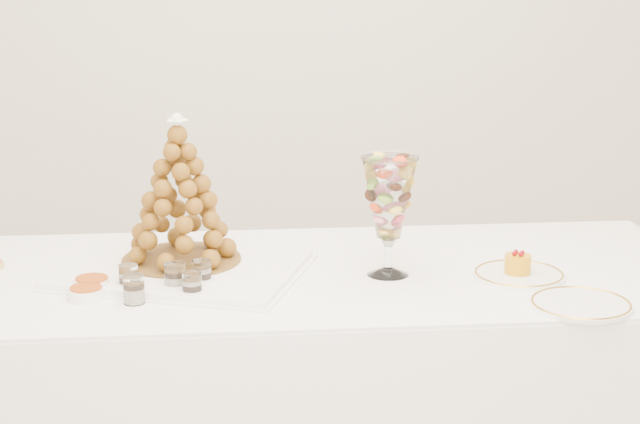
{
  "coord_description": "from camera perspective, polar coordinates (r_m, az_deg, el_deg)",
  "views": [
    {
      "loc": [
        -0.14,
        -2.52,
        1.72
      ],
      "look_at": [
        0.03,
        0.22,
        1.0
      ],
      "focal_mm": 60.0,
      "sensor_mm": 36.0,
      "label": 1
    }
  ],
  "objects": [
    {
      "name": "buffet_table",
      "position": [
        3.05,
        -0.91,
        -10.59
      ],
      "size": [
        2.19,
        0.93,
        0.82
      ],
      "rotation": [
        0.0,
        0.0,
        0.03
      ],
      "color": "white",
      "rests_on": "ground"
    },
    {
      "name": "lace_tray",
      "position": [
        2.9,
        -7.43,
        -3.09
      ],
      "size": [
        0.73,
        0.63,
        0.02
      ],
      "primitive_type": "cube",
      "rotation": [
        0.0,
        0.0,
        -0.31
      ],
      "color": "white",
      "rests_on": "buffet_table"
    },
    {
      "name": "macaron_vase",
      "position": [
        2.82,
        3.71,
        0.69
      ],
      "size": [
        0.15,
        0.15,
        0.32
      ],
      "color": "white",
      "rests_on": "buffet_table"
    },
    {
      "name": "cake_plate",
      "position": [
        2.9,
        10.56,
        -3.32
      ],
      "size": [
        0.24,
        0.24,
        0.01
      ],
      "primitive_type": "cylinder",
      "color": "white",
      "rests_on": "buffet_table"
    },
    {
      "name": "spare_plate",
      "position": [
        2.71,
        13.74,
        -4.82
      ],
      "size": [
        0.25,
        0.25,
        0.01
      ],
      "primitive_type": "cylinder",
      "color": "white",
      "rests_on": "buffet_table"
    },
    {
      "name": "verrine_a",
      "position": [
        2.79,
        -10.17,
        -3.46
      ],
      "size": [
        0.06,
        0.06,
        0.07
      ],
      "primitive_type": "cylinder",
      "rotation": [
        0.0,
        0.0,
        0.35
      ],
      "color": "white",
      "rests_on": "buffet_table"
    },
    {
      "name": "verrine_b",
      "position": [
        2.76,
        -7.74,
        -3.48
      ],
      "size": [
        0.07,
        0.07,
        0.07
      ],
      "primitive_type": "cylinder",
      "rotation": [
        0.0,
        0.0,
        -0.23
      ],
      "color": "white",
      "rests_on": "buffet_table"
    },
    {
      "name": "verrine_c",
      "position": [
        2.79,
        -6.33,
        -3.25
      ],
      "size": [
        0.06,
        0.06,
        0.07
      ],
      "primitive_type": "cylinder",
      "rotation": [
        0.0,
        0.0,
        -0.34
      ],
      "color": "white",
      "rests_on": "buffet_table"
    },
    {
      "name": "verrine_d",
      "position": [
        2.69,
        -9.9,
        -4.09
      ],
      "size": [
        0.06,
        0.06,
        0.07
      ],
      "primitive_type": "cylinder",
      "rotation": [
        0.0,
        0.0,
        0.08
      ],
      "color": "white",
      "rests_on": "buffet_table"
    },
    {
      "name": "verrine_e",
      "position": [
        2.71,
        -6.84,
        -3.9
      ],
      "size": [
        0.06,
        0.06,
        0.07
      ],
      "primitive_type": "cylinder",
      "rotation": [
        0.0,
        0.0,
        -0.28
      ],
      "color": "white",
      "rests_on": "buffet_table"
    },
    {
      "name": "ramekin_back",
      "position": [
        2.81,
        -12.07,
        -3.79
      ],
      "size": [
        0.09,
        0.09,
        0.03
      ],
      "primitive_type": "cylinder",
      "color": "white",
      "rests_on": "buffet_table"
    },
    {
      "name": "ramekin_front",
      "position": [
        2.75,
        -12.36,
        -4.27
      ],
      "size": [
        0.09,
        0.09,
        0.03
      ],
      "primitive_type": "cylinder",
      "color": "white",
      "rests_on": "buffet_table"
    },
    {
      "name": "croquembouche",
      "position": [
        2.9,
        -7.52,
        1.15
      ],
      "size": [
        0.33,
        0.33,
        0.41
      ],
      "rotation": [
        0.0,
        0.0,
        0.04
      ],
      "color": "brown",
      "rests_on": "lace_tray"
    },
    {
      "name": "mousse_cake",
      "position": [
        2.89,
        10.5,
        -2.73
      ],
      "size": [
        0.07,
        0.07,
        0.06
      ],
      "color": "orange",
      "rests_on": "cake_plate"
    }
  ]
}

